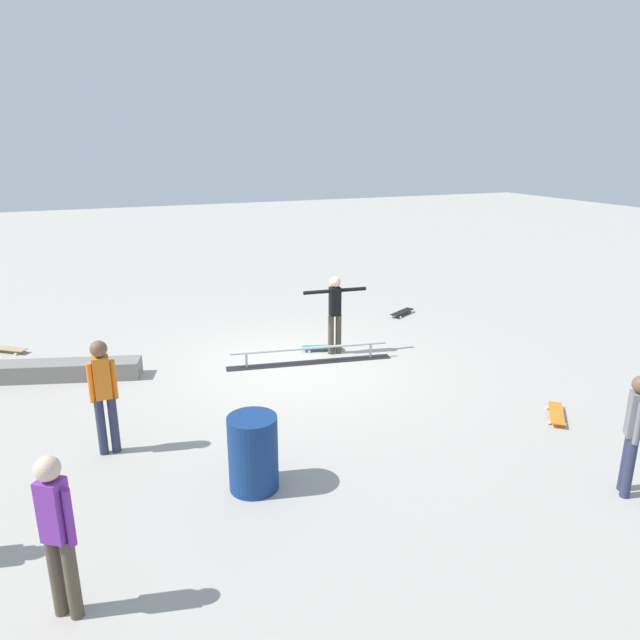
{
  "coord_description": "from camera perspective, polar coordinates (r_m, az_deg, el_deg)",
  "views": [
    {
      "loc": [
        3.5,
        9.71,
        4.05
      ],
      "look_at": [
        -0.3,
        0.56,
        1.0
      ],
      "focal_mm": 32.58,
      "sensor_mm": 36.0,
      "label": 1
    }
  ],
  "objects": [
    {
      "name": "skate_ledge",
      "position": [
        11.31,
        -23.62,
        -4.54
      ],
      "size": [
        2.58,
        1.19,
        0.32
      ],
      "primitive_type": "cube",
      "rotation": [
        0.0,
        0.0,
        -0.3
      ],
      "color": "gray",
      "rests_on": "ground_plane"
    },
    {
      "name": "bystander_grey_shirt",
      "position": [
        7.77,
        28.45,
        -9.38
      ],
      "size": [
        0.27,
        0.31,
        1.52
      ],
      "rotation": [
        0.0,
        0.0,
        4.05
      ],
      "color": "#2D3351",
      "rests_on": "ground_plane"
    },
    {
      "name": "loose_skateboard_natural",
      "position": [
        13.23,
        -28.32,
        -2.51
      ],
      "size": [
        0.76,
        0.64,
        0.09
      ],
      "rotation": [
        0.0,
        0.0,
        5.63
      ],
      "color": "tan",
      "rests_on": "ground_plane"
    },
    {
      "name": "loose_skateboard_black",
      "position": [
        14.29,
        8.08,
        0.77
      ],
      "size": [
        0.8,
        0.57,
        0.09
      ],
      "rotation": [
        0.0,
        0.0,
        3.65
      ],
      "color": "black",
      "rests_on": "ground_plane"
    },
    {
      "name": "trash_bin",
      "position": [
        7.19,
        -6.58,
        -12.84
      ],
      "size": [
        0.6,
        0.6,
        0.95
      ],
      "primitive_type": "cylinder",
      "color": "navy",
      "rests_on": "ground_plane"
    },
    {
      "name": "grind_rail",
      "position": [
        11.09,
        -0.99,
        -3.56
      ],
      "size": [
        3.17,
        0.79,
        0.32
      ],
      "rotation": [
        0.0,
        0.0,
        -0.17
      ],
      "color": "black",
      "rests_on": "ground_plane"
    },
    {
      "name": "skateboard_main",
      "position": [
        11.75,
        0.21,
        -2.68
      ],
      "size": [
        0.82,
        0.42,
        0.09
      ],
      "rotation": [
        0.0,
        0.0,
        2.86
      ],
      "color": "teal",
      "rests_on": "ground_plane"
    },
    {
      "name": "ground_plane",
      "position": [
        11.09,
        -2.54,
        -4.34
      ],
      "size": [
        60.0,
        60.0,
        0.0
      ],
      "primitive_type": "plane",
      "color": "#ADA89E"
    },
    {
      "name": "bystander_orange_shirt",
      "position": [
        8.21,
        -20.49,
        -6.54
      ],
      "size": [
        0.36,
        0.22,
        1.61
      ],
      "rotation": [
        0.0,
        0.0,
        3.16
      ],
      "color": "#2D3351",
      "rests_on": "ground_plane"
    },
    {
      "name": "bystander_purple_shirt",
      "position": [
        5.7,
        -24.45,
        -18.18
      ],
      "size": [
        0.33,
        0.27,
        1.59
      ],
      "rotation": [
        0.0,
        0.0,
        5.64
      ],
      "color": "brown",
      "rests_on": "ground_plane"
    },
    {
      "name": "loose_skateboard_orange",
      "position": [
        9.7,
        22.2,
        -8.47
      ],
      "size": [
        0.67,
        0.74,
        0.09
      ],
      "rotation": [
        0.0,
        0.0,
        4.01
      ],
      "color": "orange",
      "rests_on": "ground_plane"
    },
    {
      "name": "skater_main",
      "position": [
        11.35,
        1.47,
        1.06
      ],
      "size": [
        1.27,
        0.22,
        1.57
      ],
      "rotation": [
        0.0,
        0.0,
        3.04
      ],
      "color": "brown",
      "rests_on": "ground_plane"
    }
  ]
}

